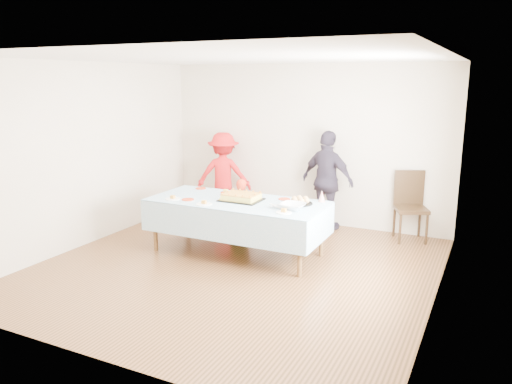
# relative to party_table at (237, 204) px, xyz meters

# --- Properties ---
(ground) EXTENTS (5.00, 5.00, 0.00)m
(ground) POSITION_rel_party_table_xyz_m (0.25, -0.50, -0.72)
(ground) COLOR #402A12
(ground) RESTS_ON ground
(room_walls) EXTENTS (5.04, 5.04, 2.72)m
(room_walls) POSITION_rel_party_table_xyz_m (0.30, -0.50, 1.05)
(room_walls) COLOR beige
(room_walls) RESTS_ON ground
(party_table) EXTENTS (2.50, 1.10, 0.78)m
(party_table) POSITION_rel_party_table_xyz_m (0.00, 0.00, 0.00)
(party_table) COLOR brown
(party_table) RESTS_ON ground
(birthday_cake) EXTENTS (0.56, 0.43, 0.10)m
(birthday_cake) POSITION_rel_party_table_xyz_m (0.05, 0.03, 0.10)
(birthday_cake) COLOR black
(birthday_cake) RESTS_ON party_table
(rolls_tray) EXTENTS (0.34, 0.34, 0.10)m
(rolls_tray) POSITION_rel_party_table_xyz_m (0.87, 0.21, 0.10)
(rolls_tray) COLOR black
(rolls_tray) RESTS_ON party_table
(punch_bowl) EXTENTS (0.33, 0.33, 0.08)m
(punch_bowl) POSITION_rel_party_table_xyz_m (0.89, -0.10, 0.10)
(punch_bowl) COLOR silver
(punch_bowl) RESTS_ON party_table
(party_hat) EXTENTS (0.09, 0.09, 0.16)m
(party_hat) POSITION_rel_party_table_xyz_m (1.09, 0.46, 0.14)
(party_hat) COLOR silver
(party_hat) RESTS_ON party_table
(fork_pile) EXTENTS (0.24, 0.18, 0.07)m
(fork_pile) POSITION_rel_party_table_xyz_m (0.66, -0.15, 0.09)
(fork_pile) COLOR white
(fork_pile) RESTS_ON party_table
(plate_red_far_a) EXTENTS (0.16, 0.16, 0.01)m
(plate_red_far_a) POSITION_rel_party_table_xyz_m (-0.87, 0.43, 0.06)
(plate_red_far_a) COLOR red
(plate_red_far_a) RESTS_ON party_table
(plate_red_far_b) EXTENTS (0.16, 0.16, 0.01)m
(plate_red_far_b) POSITION_rel_party_table_xyz_m (-0.37, 0.34, 0.06)
(plate_red_far_b) COLOR red
(plate_red_far_b) RESTS_ON party_table
(plate_red_far_c) EXTENTS (0.16, 0.16, 0.01)m
(plate_red_far_c) POSITION_rel_party_table_xyz_m (0.04, 0.36, 0.06)
(plate_red_far_c) COLOR red
(plate_red_far_c) RESTS_ON party_table
(plate_red_far_d) EXTENTS (0.17, 0.17, 0.01)m
(plate_red_far_d) POSITION_rel_party_table_xyz_m (0.57, 0.36, 0.06)
(plate_red_far_d) COLOR red
(plate_red_far_d) RESTS_ON party_table
(plate_red_near) EXTENTS (0.17, 0.17, 0.01)m
(plate_red_near) POSITION_rel_party_table_xyz_m (-0.64, -0.27, 0.06)
(plate_red_near) COLOR red
(plate_red_near) RESTS_ON party_table
(plate_white_left) EXTENTS (0.21, 0.21, 0.01)m
(plate_white_left) POSITION_rel_party_table_xyz_m (-0.85, -0.33, 0.06)
(plate_white_left) COLOR white
(plate_white_left) RESTS_ON party_table
(plate_white_mid) EXTENTS (0.22, 0.22, 0.01)m
(plate_white_mid) POSITION_rel_party_table_xyz_m (-0.29, -0.40, 0.06)
(plate_white_mid) COLOR white
(plate_white_mid) RESTS_ON party_table
(plate_white_right) EXTENTS (0.20, 0.20, 0.01)m
(plate_white_right) POSITION_rel_party_table_xyz_m (0.85, -0.32, 0.06)
(plate_white_right) COLOR white
(plate_white_right) RESTS_ON party_table
(dining_chair) EXTENTS (0.61, 0.61, 1.07)m
(dining_chair) POSITION_rel_party_table_xyz_m (2.08, 1.78, -0.13)
(dining_chair) COLOR black
(dining_chair) RESTS_ON ground
(toddler_left) EXTENTS (0.37, 0.26, 0.96)m
(toddler_left) POSITION_rel_party_table_xyz_m (-0.25, 0.61, -0.24)
(toddler_left) COLOR red
(toddler_left) RESTS_ON ground
(toddler_mid) EXTENTS (0.38, 0.26, 0.76)m
(toddler_mid) POSITION_rel_party_table_xyz_m (-0.22, 0.46, -0.34)
(toddler_mid) COLOR #317F2A
(toddler_mid) RESTS_ON ground
(toddler_right) EXTENTS (0.40, 0.32, 0.77)m
(toddler_right) POSITION_rel_party_table_xyz_m (0.79, 0.40, -0.34)
(toddler_right) COLOR tan
(toddler_right) RESTS_ON ground
(adult_left) EXTENTS (1.11, 0.86, 1.52)m
(adult_left) POSITION_rel_party_table_xyz_m (-1.18, 1.70, 0.04)
(adult_left) COLOR red
(adult_left) RESTS_ON ground
(adult_right) EXTENTS (1.04, 0.65, 1.64)m
(adult_right) POSITION_rel_party_table_xyz_m (0.77, 1.70, 0.10)
(adult_right) COLOR #302938
(adult_right) RESTS_ON ground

